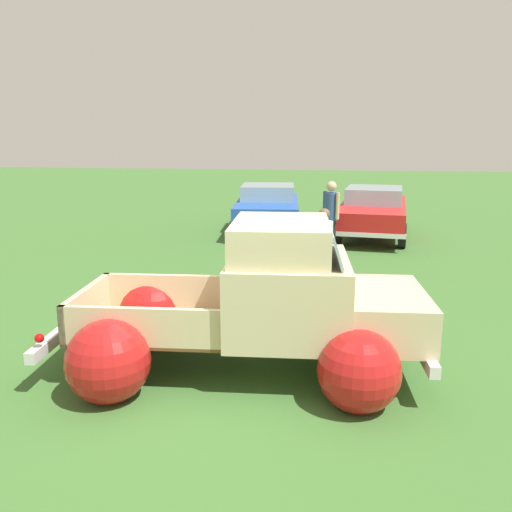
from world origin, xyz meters
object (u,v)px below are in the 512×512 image
vintage_pickup_truck (267,312)px  spectator_1 (331,213)px  show_car_1 (373,210)px  spectator_0 (323,245)px  show_car_0 (268,206)px

vintage_pickup_truck → spectator_1: bearing=80.2°
show_car_1 → spectator_1: spectator_1 is taller
spectator_1 → vintage_pickup_truck: bearing=38.6°
spectator_0 → spectator_1: (0.09, 3.13, 0.16)m
vintage_pickup_truck → spectator_0: 3.61m
spectator_0 → spectator_1: bearing=-104.2°
show_car_1 → spectator_1: (-1.21, -2.88, 0.28)m
spectator_0 → show_car_1: bearing=-114.7°
show_car_0 → show_car_1: bearing=77.8°
vintage_pickup_truck → show_car_1: (1.92, 9.57, 0.03)m
vintage_pickup_truck → show_car_1: size_ratio=0.98×
show_car_1 → spectator_0: (-1.31, -6.01, 0.13)m
show_car_1 → show_car_0: bearing=-90.5°
show_car_0 → spectator_0: spectator_0 is taller
vintage_pickup_truck → spectator_0: vintage_pickup_truck is taller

